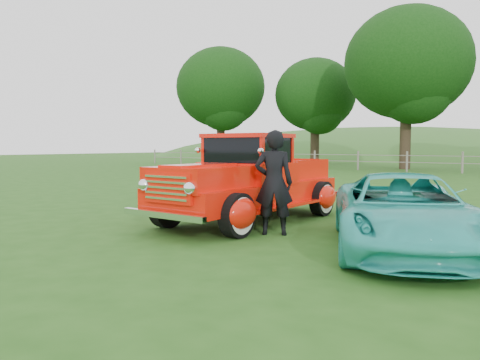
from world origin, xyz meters
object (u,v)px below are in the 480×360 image
Objects in this scene: red_pickup at (249,182)px; teal_sedan at (403,213)px; tree_near_west at (407,64)px; tree_mid_west at (315,95)px; man at (274,183)px; tree_far_west at (221,88)px.

teal_sedan is (3.35, -0.89, -0.23)m from red_pickup.
tree_mid_west is at bearing 159.44° from tree_near_west.
tree_near_west is at bearing 100.02° from red_pickup.
tree_mid_west reaches higher than red_pickup.
red_pickup is (3.65, -23.27, -6.00)m from tree_near_west.
tree_far_west is at bearing -80.05° from man.
tree_near_west is at bearing -108.36° from man.
teal_sedan is at bearing -61.09° from tree_mid_west.
tree_far_west is 16.03m from tree_near_west.
tree_far_west is at bearing 130.10° from red_pickup.
man is at bearing -64.80° from tree_mid_west.
man is (4.80, -24.20, -5.89)m from tree_near_west.
teal_sedan is (15.00, -27.17, -4.98)m from tree_mid_west.
man is at bearing 156.15° from teal_sedan.
tree_far_west is 0.95× the size of tree_near_west.
red_pickup is at bearing -66.08° from tree_mid_west.
tree_mid_west is at bearing 94.15° from teal_sedan.
tree_mid_west is 1.69× the size of red_pickup.
tree_near_west is 25.37m from man.
tree_near_west is at bearing -3.58° from tree_far_west.
red_pickup is (11.65, -26.27, -4.75)m from tree_mid_west.
teal_sedan is 2.25× the size of man.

